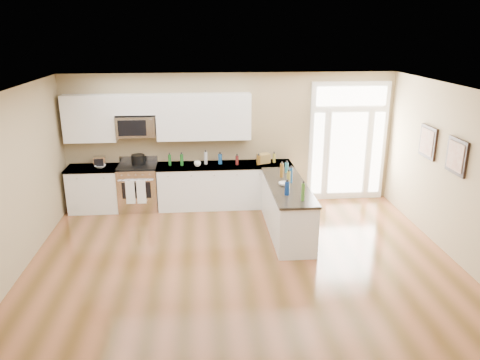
{
  "coord_description": "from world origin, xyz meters",
  "views": [
    {
      "loc": [
        -0.62,
        -5.76,
        3.68
      ],
      "look_at": [
        0.03,
        2.0,
        1.13
      ],
      "focal_mm": 35.0,
      "sensor_mm": 36.0,
      "label": 1
    }
  ],
  "objects_px": {
    "peninsula_cabinet": "(287,210)",
    "stockpot": "(138,159)",
    "kitchen_range": "(139,187)",
    "toaster_oven": "(100,161)"
  },
  "relations": [
    {
      "from": "stockpot",
      "to": "kitchen_range",
      "type": "bearing_deg",
      "value": -97.37
    },
    {
      "from": "peninsula_cabinet",
      "to": "kitchen_range",
      "type": "distance_m",
      "value": 3.24
    },
    {
      "from": "peninsula_cabinet",
      "to": "toaster_oven",
      "type": "distance_m",
      "value": 4.01
    },
    {
      "from": "stockpot",
      "to": "toaster_oven",
      "type": "relative_size",
      "value": 1.17
    },
    {
      "from": "peninsula_cabinet",
      "to": "stockpot",
      "type": "distance_m",
      "value": 3.34
    },
    {
      "from": "kitchen_range",
      "to": "stockpot",
      "type": "height_order",
      "value": "stockpot"
    },
    {
      "from": "peninsula_cabinet",
      "to": "stockpot",
      "type": "relative_size",
      "value": 8.26
    },
    {
      "from": "kitchen_range",
      "to": "toaster_oven",
      "type": "xyz_separation_m",
      "value": [
        -0.76,
        0.07,
        0.56
      ]
    },
    {
      "from": "stockpot",
      "to": "toaster_oven",
      "type": "xyz_separation_m",
      "value": [
        -0.78,
        -0.05,
        -0.02
      ]
    },
    {
      "from": "peninsula_cabinet",
      "to": "stockpot",
      "type": "height_order",
      "value": "stockpot"
    }
  ]
}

